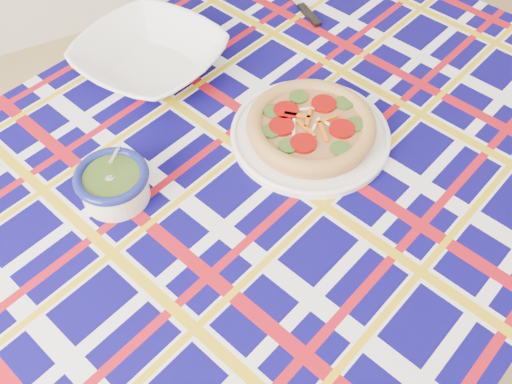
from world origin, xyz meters
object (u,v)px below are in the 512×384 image
pesto_bowl (113,182)px  main_focaccia_plate (311,126)px  dining_table (234,214)px  serving_bowl (150,58)px

pesto_bowl → main_focaccia_plate: bearing=-5.8°
dining_table → main_focaccia_plate: (0.20, 0.04, 0.12)m
dining_table → pesto_bowl: (-0.20, 0.08, 0.12)m
main_focaccia_plate → pesto_bowl: pesto_bowl is taller
serving_bowl → main_focaccia_plate: bearing=-59.2°
dining_table → main_focaccia_plate: bearing=-7.2°
dining_table → main_focaccia_plate: 0.23m
main_focaccia_plate → pesto_bowl: 0.40m
dining_table → pesto_bowl: pesto_bowl is taller
main_focaccia_plate → serving_bowl: bearing=120.8°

